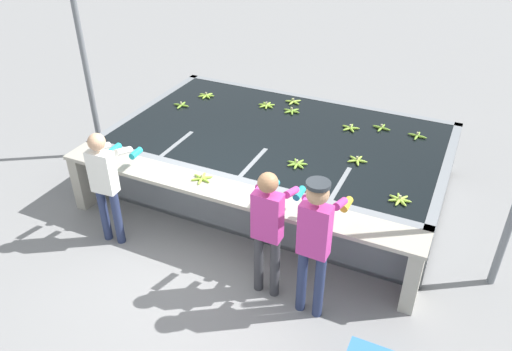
{
  "coord_description": "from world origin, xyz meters",
  "views": [
    {
      "loc": [
        2.45,
        -4.16,
        4.25
      ],
      "look_at": [
        0.0,
        1.05,
        0.61
      ],
      "focal_mm": 35.0,
      "sensor_mm": 36.0,
      "label": 1
    }
  ],
  "objects": [
    {
      "name": "banana_bunch_ledge_0",
      "position": [
        -0.4,
        0.3,
        0.89
      ],
      "size": [
        0.28,
        0.28,
        0.08
      ],
      "color": "#8CB738",
      "rests_on": "work_ledge"
    },
    {
      "name": "work_ledge",
      "position": [
        0.0,
        0.23,
        0.63
      ],
      "size": [
        4.8,
        0.45,
        0.87
      ],
      "color": "#A8A393",
      "rests_on": "ground"
    },
    {
      "name": "worker_2",
      "position": [
        1.32,
        -0.36,
        1.05
      ],
      "size": [
        0.42,
        0.73,
        1.71
      ],
      "color": "navy",
      "rests_on": "ground"
    },
    {
      "name": "banana_bunch_floating_2",
      "position": [
        1.24,
        1.57,
        0.88
      ],
      "size": [
        0.27,
        0.28,
        0.08
      ],
      "color": "#93BC3D",
      "rests_on": "wash_tank"
    },
    {
      "name": "worker_1",
      "position": [
        0.77,
        -0.27,
        0.96
      ],
      "size": [
        0.41,
        0.71,
        1.61
      ],
      "color": "#38383D",
      "rests_on": "ground"
    },
    {
      "name": "support_post_left",
      "position": [
        -3.09,
        1.42,
        1.6
      ],
      "size": [
        0.09,
        0.09,
        3.2
      ],
      "color": "slate",
      "rests_on": "ground"
    },
    {
      "name": "banana_bunch_floating_7",
      "position": [
        -0.12,
        2.64,
        0.88
      ],
      "size": [
        0.28,
        0.27,
        0.08
      ],
      "color": "#75A333",
      "rests_on": "wash_tank"
    },
    {
      "name": "worker_0",
      "position": [
        -1.42,
        -0.28,
        0.94
      ],
      "size": [
        0.44,
        0.72,
        1.57
      ],
      "color": "navy",
      "rests_on": "ground"
    },
    {
      "name": "banana_bunch_floating_9",
      "position": [
        -1.83,
        2.07,
        0.88
      ],
      "size": [
        0.28,
        0.28,
        0.08
      ],
      "color": "#75A333",
      "rests_on": "wash_tank"
    },
    {
      "name": "wash_tank",
      "position": [
        0.0,
        1.89,
        0.43
      ],
      "size": [
        4.8,
        2.91,
        0.87
      ],
      "color": "gray",
      "rests_on": "ground"
    },
    {
      "name": "banana_bunch_floating_8",
      "position": [
        1.94,
        0.89,
        0.88
      ],
      "size": [
        0.28,
        0.28,
        0.08
      ],
      "color": "#9EC642",
      "rests_on": "wash_tank"
    },
    {
      "name": "banana_bunch_floating_3",
      "position": [
        -0.57,
        2.66,
        0.88
      ],
      "size": [
        0.28,
        0.28,
        0.08
      ],
      "color": "#8CB738",
      "rests_on": "wash_tank"
    },
    {
      "name": "ground_plane",
      "position": [
        0.0,
        0.0,
        0.0
      ],
      "size": [
        80.0,
        80.0,
        0.0
      ],
      "primitive_type": "plane",
      "color": "gray",
      "rests_on": "ground"
    },
    {
      "name": "banana_bunch_floating_0",
      "position": [
        -0.23,
        2.98,
        0.88
      ],
      "size": [
        0.28,
        0.27,
        0.08
      ],
      "color": "#9EC642",
      "rests_on": "wash_tank"
    },
    {
      "name": "knife_0",
      "position": [
        -1.77,
        0.26,
        0.88
      ],
      "size": [
        0.18,
        0.33,
        0.02
      ],
      "color": "silver",
      "rests_on": "work_ledge"
    },
    {
      "name": "banana_bunch_floating_6",
      "position": [
        0.55,
        1.14,
        0.88
      ],
      "size": [
        0.28,
        0.28,
        0.08
      ],
      "color": "#75A333",
      "rests_on": "wash_tank"
    },
    {
      "name": "banana_bunch_floating_5",
      "position": [
        1.84,
        2.62,
        0.88
      ],
      "size": [
        0.28,
        0.28,
        0.08
      ],
      "color": "#75A333",
      "rests_on": "wash_tank"
    },
    {
      "name": "banana_bunch_floating_10",
      "position": [
        1.31,
        2.65,
        0.88
      ],
      "size": [
        0.28,
        0.28,
        0.08
      ],
      "color": "#75A333",
      "rests_on": "wash_tank"
    },
    {
      "name": "banana_bunch_floating_4",
      "position": [
        -1.66,
        2.59,
        0.88
      ],
      "size": [
        0.28,
        0.28,
        0.08
      ],
      "color": "#8CB738",
      "rests_on": "wash_tank"
    },
    {
      "name": "knife_1",
      "position": [
        1.02,
        0.2,
        0.88
      ],
      "size": [
        0.29,
        0.25,
        0.02
      ],
      "color": "silver",
      "rests_on": "work_ledge"
    },
    {
      "name": "banana_bunch_floating_1",
      "position": [
        0.89,
        2.45,
        0.88
      ],
      "size": [
        0.28,
        0.27,
        0.08
      ],
      "color": "#8CB738",
      "rests_on": "wash_tank"
    }
  ]
}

